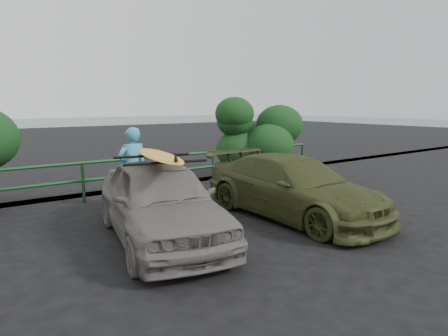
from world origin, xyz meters
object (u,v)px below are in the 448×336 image
Objects in this scene: sedan at (160,201)px; surfboard at (159,156)px; man at (133,168)px; guardrail at (121,177)px; olive_vehicle at (293,187)px.

sedan is 1.76× the size of surfboard.
man is (0.53, 2.43, 0.23)m from sedan.
man reaches higher than sedan.
sedan is at bearing 80.45° from man.
surfboard is at bearing 80.45° from man.
guardrail is 3.23× the size of sedan.
sedan is 0.94× the size of olive_vehicle.
guardrail is at bearing -96.67° from man.
olive_vehicle reaches higher than guardrail.
surfboard reaches higher than guardrail.
guardrail is at bearing 90.90° from surfboard.
man reaches higher than olive_vehicle.
man reaches higher than surfboard.
olive_vehicle is 2.38× the size of man.
sedan is 0.82m from surfboard.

